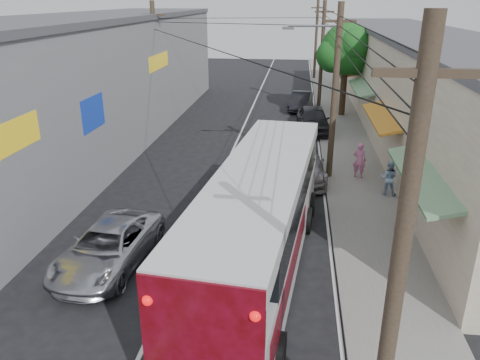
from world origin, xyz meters
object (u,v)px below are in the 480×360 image
at_px(pedestrian_near, 359,160).
at_px(parked_car_mid, 313,120).
at_px(parked_suv, 300,162).
at_px(coach_bus, 261,219).
at_px(pedestrian_far, 389,178).
at_px(jeepney, 109,247).
at_px(parked_car_far, 301,101).

bearing_deg(pedestrian_near, parked_car_mid, -56.79).
bearing_deg(parked_suv, pedestrian_near, -5.27).
distance_m(coach_bus, pedestrian_far, 8.27).
height_order(jeepney, parked_car_mid, parked_car_mid).
distance_m(coach_bus, parked_car_far, 23.34).
bearing_deg(parked_car_mid, jeepney, -116.40).
bearing_deg(pedestrian_far, pedestrian_near, -51.79).
xyz_separation_m(jeepney, pedestrian_near, (8.86, 8.91, 0.28)).
height_order(coach_bus, pedestrian_far, coach_bus).
relative_size(coach_bus, parked_suv, 2.31).
height_order(coach_bus, jeepney, coach_bus).
xyz_separation_m(coach_bus, pedestrian_far, (5.03, 6.51, -0.88)).
distance_m(coach_bus, jeepney, 4.99).
height_order(parked_suv, pedestrian_near, pedestrian_near).
xyz_separation_m(jeepney, parked_car_far, (6.08, 23.67, 0.01)).
bearing_deg(pedestrian_far, parked_car_mid, -62.32).
relative_size(coach_bus, parked_car_mid, 2.53).
relative_size(parked_suv, parked_car_mid, 1.09).
distance_m(jeepney, pedestrian_far, 12.04).
relative_size(coach_bus, pedestrian_near, 7.18).
xyz_separation_m(jeepney, pedestrian_far, (9.88, 6.89, 0.22)).
height_order(jeepney, parked_suv, parked_suv).
xyz_separation_m(parked_suv, pedestrian_near, (2.78, 0.02, 0.20)).
height_order(parked_car_mid, pedestrian_near, pedestrian_near).
relative_size(jeepney, parked_suv, 0.93).
bearing_deg(parked_car_far, pedestrian_far, -69.67).
xyz_separation_m(jeepney, parked_car_mid, (6.88, 17.27, 0.14)).
relative_size(coach_bus, jeepney, 2.48).
bearing_deg(parked_car_mid, parked_suv, -100.14).
bearing_deg(jeepney, parked_car_mid, 73.39).
bearing_deg(parked_suv, coach_bus, -103.90).
xyz_separation_m(parked_car_far, pedestrian_far, (3.80, -16.78, 0.21)).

